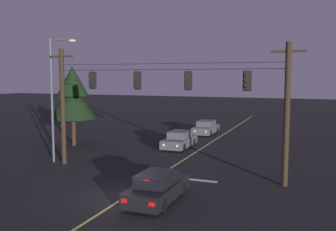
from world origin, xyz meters
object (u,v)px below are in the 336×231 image
at_px(car_waiting_near_lane, 157,188).
at_px(traffic_light_leftmost, 92,80).
at_px(traffic_light_right_inner, 247,81).
at_px(car_oncoming_trailing, 206,128).
at_px(traffic_light_left_inner, 137,80).
at_px(tree_verge_near, 73,95).
at_px(street_lamp_corner, 55,89).
at_px(traffic_light_centre, 187,81).
at_px(car_oncoming_lead, 179,140).

bearing_deg(car_waiting_near_lane, traffic_light_leftmost, 143.94).
bearing_deg(car_waiting_near_lane, traffic_light_right_inner, 55.10).
bearing_deg(traffic_light_leftmost, car_oncoming_trailing, 79.30).
xyz_separation_m(traffic_light_left_inner, tree_verge_near, (-9.01, 6.09, -1.34)).
bearing_deg(car_waiting_near_lane, tree_verge_near, 138.71).
bearing_deg(street_lamp_corner, traffic_light_centre, -1.25).
distance_m(street_lamp_corner, tree_verge_near, 6.55).
bearing_deg(tree_verge_near, street_lamp_corner, -64.70).
distance_m(car_waiting_near_lane, street_lamp_corner, 11.65).
height_order(traffic_light_centre, car_waiting_near_lane, traffic_light_centre).
xyz_separation_m(traffic_light_left_inner, traffic_light_centre, (3.26, 0.00, 0.00)).
relative_size(traffic_light_left_inner, tree_verge_near, 0.18).
relative_size(traffic_light_centre, car_oncoming_trailing, 0.28).
relative_size(car_oncoming_lead, car_oncoming_trailing, 1.00).
relative_size(traffic_light_left_inner, car_oncoming_trailing, 0.28).
relative_size(traffic_light_centre, street_lamp_corner, 0.14).
xyz_separation_m(traffic_light_leftmost, traffic_light_left_inner, (3.19, 0.00, 0.00)).
height_order(traffic_light_left_inner, street_lamp_corner, street_lamp_corner).
bearing_deg(traffic_light_leftmost, traffic_light_left_inner, 0.00).
height_order(car_oncoming_lead, street_lamp_corner, street_lamp_corner).
distance_m(traffic_light_centre, traffic_light_right_inner, 3.41).
height_order(car_waiting_near_lane, tree_verge_near, tree_verge_near).
bearing_deg(traffic_light_leftmost, car_waiting_near_lane, -36.06).
distance_m(traffic_light_left_inner, car_oncoming_trailing, 17.09).
distance_m(traffic_light_leftmost, street_lamp_corner, 3.11).
xyz_separation_m(traffic_light_leftmost, traffic_light_right_inner, (9.86, 0.00, 0.00)).
bearing_deg(traffic_light_centre, street_lamp_corner, 178.75).
relative_size(traffic_light_leftmost, car_waiting_near_lane, 0.28).
bearing_deg(traffic_light_left_inner, street_lamp_corner, 178.09).
height_order(traffic_light_centre, car_oncoming_lead, traffic_light_centre).
height_order(car_waiting_near_lane, car_oncoming_trailing, same).
bearing_deg(car_oncoming_trailing, traffic_light_left_inner, -89.65).
xyz_separation_m(traffic_light_right_inner, car_waiting_near_lane, (-3.32, -4.76, -5.02)).
height_order(car_oncoming_lead, tree_verge_near, tree_verge_near).
bearing_deg(car_waiting_near_lane, car_oncoming_lead, 105.00).
bearing_deg(traffic_light_left_inner, traffic_light_centre, 0.00).
relative_size(traffic_light_leftmost, traffic_light_right_inner, 1.00).
bearing_deg(traffic_light_leftmost, car_oncoming_lead, 69.87).
xyz_separation_m(traffic_light_centre, traffic_light_right_inner, (3.41, 0.00, 0.00)).
relative_size(traffic_light_left_inner, traffic_light_centre, 1.00).
bearing_deg(traffic_light_centre, tree_verge_near, 153.60).
height_order(traffic_light_leftmost, traffic_light_right_inner, same).
bearing_deg(traffic_light_right_inner, traffic_light_centre, 180.00).
bearing_deg(tree_verge_near, car_oncoming_trailing, 49.02).
distance_m(car_oncoming_lead, tree_verge_near, 9.84).
bearing_deg(traffic_light_centre, car_waiting_near_lane, -88.93).
relative_size(car_waiting_near_lane, tree_verge_near, 0.64).
xyz_separation_m(car_oncoming_trailing, tree_verge_near, (-8.90, -10.25, 3.67)).
relative_size(car_waiting_near_lane, car_oncoming_lead, 0.98).
xyz_separation_m(car_oncoming_lead, street_lamp_corner, (-6.08, -8.09, 4.39)).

